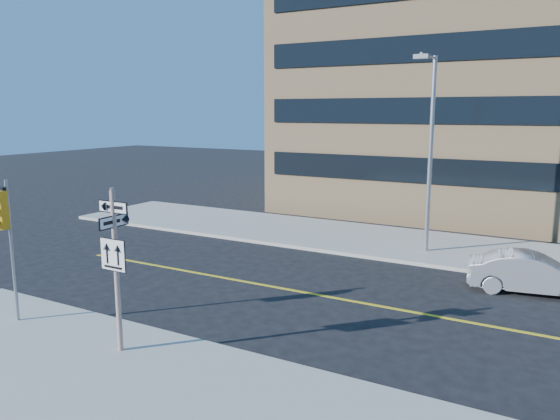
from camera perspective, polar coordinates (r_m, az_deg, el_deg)
The scene contains 6 objects.
ground at distance 16.24m, azimuth -9.82°, elevation -11.47°, with size 120.00×120.00×0.00m, color black.
sign_pole at distance 13.73m, azimuth -16.81°, elevation -5.11°, with size 0.92×0.92×4.06m.
traffic_signal at distance 16.60m, azimuth -26.90°, elevation -1.07°, with size 0.32×0.45×4.00m.
parked_car_b at distance 20.06m, azimuth 24.83°, elevation -6.02°, with size 4.06×1.42×1.34m, color gray.
streetlight_a at distance 23.08m, azimuth 15.36°, elevation 6.90°, with size 0.55×2.25×8.00m.
building_brick at distance 37.50m, azimuth 18.22°, elevation 14.44°, with size 18.00×18.00×18.00m, color tan.
Camera 1 is at (9.68, -11.58, 5.99)m, focal length 35.00 mm.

